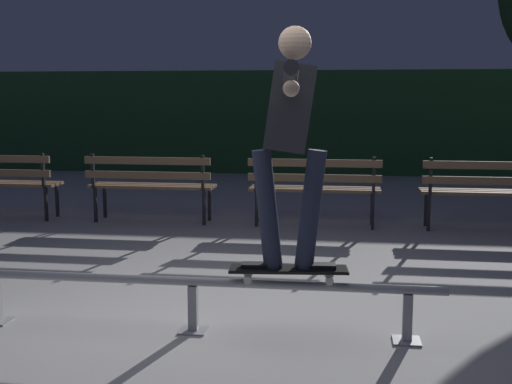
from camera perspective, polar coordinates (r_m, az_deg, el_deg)
The scene contains 8 objects.
ground_plane at distance 4.78m, azimuth -4.82°, elevation -11.04°, with size 90.00×90.00×0.00m, color #ADAAA8.
hedge_backdrop at distance 13.88m, azimuth 3.60°, elevation 6.18°, with size 24.00×1.20×2.11m, color #234C28.
grind_rail at distance 4.46m, azimuth -5.57°, elevation -8.61°, with size 3.35×0.18×0.38m.
skateboard at distance 4.31m, azimuth 2.86°, elevation -6.85°, with size 0.80×0.27×0.09m.
skateboarder at distance 4.17m, azimuth 3.00°, elevation 5.67°, with size 0.63×1.40×1.56m.
park_bench_left_center at distance 8.28m, azimuth -9.26°, elevation 0.99°, with size 1.60×0.43×0.88m.
park_bench_right_center at distance 7.93m, azimuth 5.16°, elevation 0.74°, with size 1.60×0.43×0.88m.
park_bench_rightmost at distance 8.11m, azimuth 19.89°, elevation 0.44°, with size 1.60×0.43×0.88m.
Camera 1 is at (0.99, -4.40, 1.59)m, focal length 45.59 mm.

